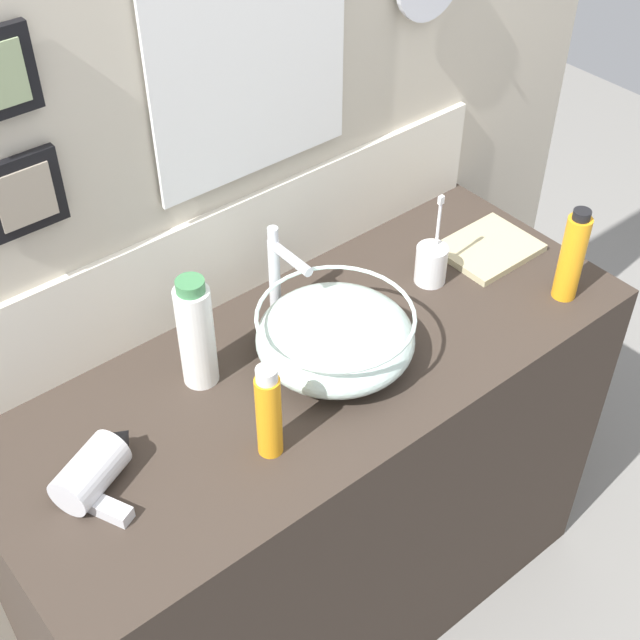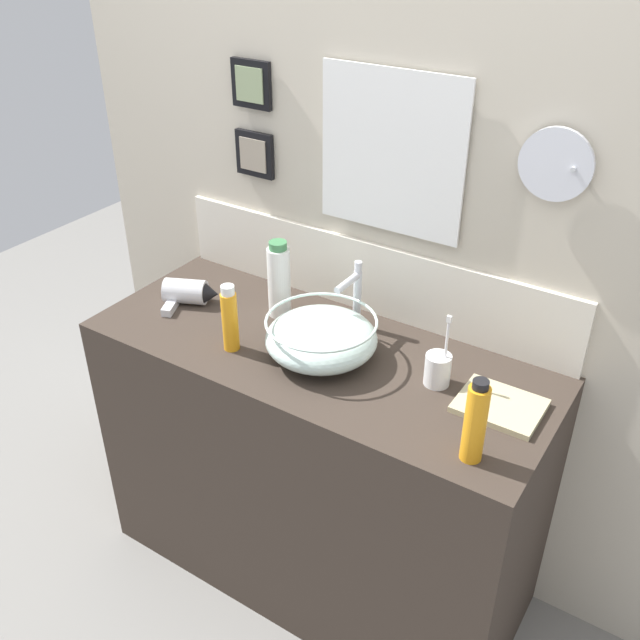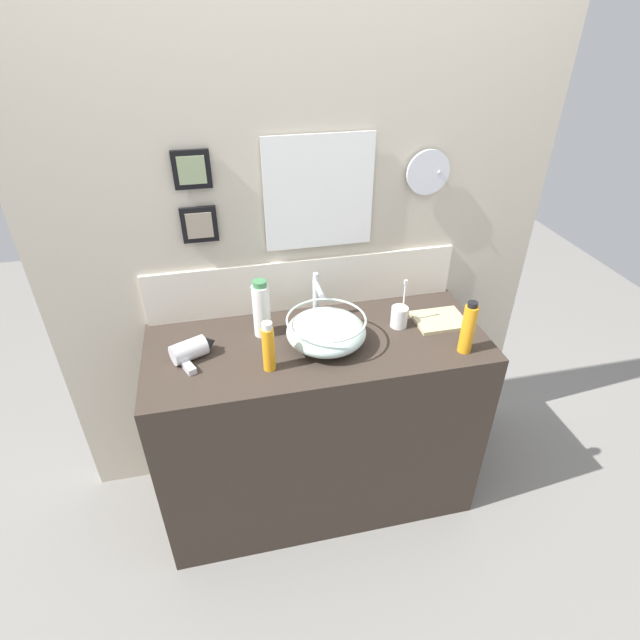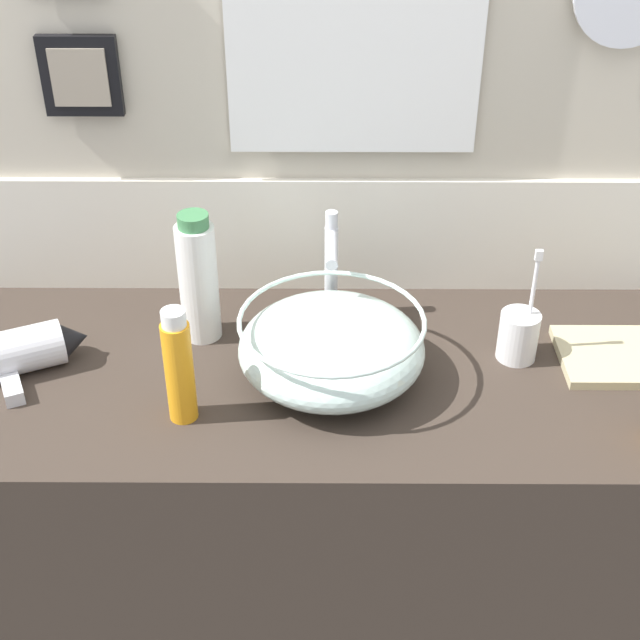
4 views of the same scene
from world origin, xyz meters
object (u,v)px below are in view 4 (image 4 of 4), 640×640
(lotion_bottle, at_px, (198,279))
(hair_drier, at_px, (33,350))
(toothbrush_cup, at_px, (519,335))
(spray_bottle, at_px, (179,368))
(faucet, at_px, (331,261))
(hand_towel, at_px, (619,356))
(glass_bowl_sink, at_px, (332,347))

(lotion_bottle, bearing_deg, hair_drier, -159.55)
(toothbrush_cup, relative_size, lotion_bottle, 0.87)
(hair_drier, xyz_separation_m, spray_bottle, (0.27, -0.12, 0.06))
(spray_bottle, bearing_deg, faucet, 49.77)
(hair_drier, xyz_separation_m, hand_towel, (0.99, 0.03, -0.03))
(spray_bottle, distance_m, lotion_bottle, 0.23)
(faucet, relative_size, spray_bottle, 1.06)
(spray_bottle, height_order, hand_towel, spray_bottle)
(glass_bowl_sink, bearing_deg, lotion_bottle, 151.45)
(faucet, bearing_deg, hand_towel, -14.04)
(lotion_bottle, xyz_separation_m, hand_towel, (0.72, -0.07, -0.11))
(lotion_bottle, bearing_deg, hand_towel, -5.81)
(glass_bowl_sink, height_order, faucet, faucet)
(spray_bottle, bearing_deg, hand_towel, 11.80)
(toothbrush_cup, xyz_separation_m, hand_towel, (0.17, -0.01, -0.04))
(lotion_bottle, bearing_deg, spray_bottle, -91.04)
(hair_drier, distance_m, hand_towel, 0.99)
(hair_drier, height_order, hand_towel, hair_drier)
(hair_drier, bearing_deg, toothbrush_cup, 2.61)
(faucet, xyz_separation_m, spray_bottle, (-0.23, -0.27, -0.03))
(faucet, height_order, toothbrush_cup, faucet)
(glass_bowl_sink, distance_m, lotion_bottle, 0.26)
(faucet, distance_m, hand_towel, 0.52)
(glass_bowl_sink, bearing_deg, hair_drier, 177.35)
(faucet, bearing_deg, glass_bowl_sink, -90.00)
(hair_drier, distance_m, spray_bottle, 0.30)
(glass_bowl_sink, distance_m, hand_towel, 0.50)
(faucet, height_order, spray_bottle, faucet)
(toothbrush_cup, height_order, lotion_bottle, lotion_bottle)
(glass_bowl_sink, distance_m, faucet, 0.18)
(hair_drier, relative_size, spray_bottle, 0.93)
(hair_drier, height_order, toothbrush_cup, toothbrush_cup)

